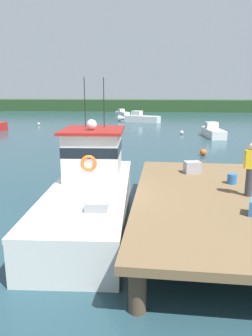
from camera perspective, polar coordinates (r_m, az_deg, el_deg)
ground_plane at (r=10.98m, az=-7.81°, el=-9.81°), size 200.00×200.00×0.00m
dock at (r=10.49m, az=18.39°, el=-5.27°), size 6.00×9.00×1.20m
main_fishing_boat at (r=11.42m, az=-6.07°, el=-3.45°), size 3.14×9.91×4.80m
crate_single_far at (r=12.80m, az=11.64°, el=0.15°), size 0.69×0.58×0.45m
bait_bucket at (r=11.68m, az=18.23°, el=-1.84°), size 0.32×0.32×0.34m
deckhand_by_the_boat at (r=10.34m, az=21.13°, el=-0.08°), size 0.36×0.22×1.63m
moored_boat_far_left at (r=45.80m, az=2.41°, el=8.78°), size 6.17×3.19×1.56m
moored_boat_far_right at (r=32.27m, az=15.00°, el=6.21°), size 1.88×5.42×1.36m
moored_boat_near_channel at (r=58.56m, az=-0.69°, el=9.68°), size 3.06×4.19×1.12m
mooring_buoy_channel_marker at (r=33.34m, az=9.82°, el=6.21°), size 0.38×0.38×0.38m
mooring_buoy_spare_mooring at (r=22.64m, az=13.50°, el=2.73°), size 0.45×0.45×0.45m
mooring_buoy_inshore at (r=43.04m, az=-15.19°, el=7.53°), size 0.34×0.34×0.34m
far_shoreline at (r=71.85m, az=4.80°, el=11.00°), size 120.00×8.00×2.40m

